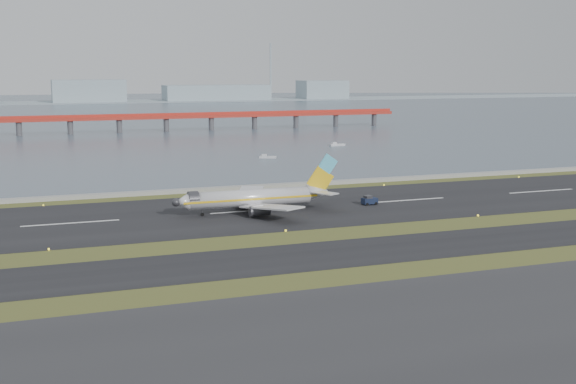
% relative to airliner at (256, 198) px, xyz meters
% --- Properties ---
extents(ground, '(1000.00, 1000.00, 0.00)m').
position_rel_airliner_xyz_m(ground, '(-0.28, -28.01, -3.46)').
color(ground, '#374B1A').
rests_on(ground, ground).
extents(apron_strip, '(1000.00, 50.00, 0.10)m').
position_rel_airliner_xyz_m(apron_strip, '(-0.28, -83.01, -3.41)').
color(apron_strip, '#2B2B2D').
rests_on(apron_strip, ground).
extents(taxiway_strip, '(1000.00, 18.00, 0.10)m').
position_rel_airliner_xyz_m(taxiway_strip, '(-0.28, -40.01, -3.41)').
color(taxiway_strip, black).
rests_on(taxiway_strip, ground).
extents(runway_strip, '(1000.00, 45.00, 0.10)m').
position_rel_airliner_xyz_m(runway_strip, '(-0.28, 1.99, -3.41)').
color(runway_strip, black).
rests_on(runway_strip, ground).
extents(seawall, '(1000.00, 2.50, 1.00)m').
position_rel_airliner_xyz_m(seawall, '(-0.28, 31.99, -2.96)').
color(seawall, '#989892').
rests_on(seawall, ground).
extents(bay_water, '(1400.00, 800.00, 1.30)m').
position_rel_airliner_xyz_m(bay_water, '(-0.28, 431.99, -3.46)').
color(bay_water, '#4A576A').
rests_on(bay_water, ground).
extents(red_pier, '(260.00, 5.00, 10.20)m').
position_rel_airliner_xyz_m(red_pier, '(19.72, 221.99, 3.82)').
color(red_pier, '#B0291E').
rests_on(red_pier, ground).
extents(far_shoreline, '(1400.00, 80.00, 60.50)m').
position_rel_airliner_xyz_m(far_shoreline, '(13.34, 591.99, 2.61)').
color(far_shoreline, '#92A3AC').
rests_on(far_shoreline, ground).
extents(airliner, '(38.52, 32.89, 12.80)m').
position_rel_airliner_xyz_m(airliner, '(0.00, 0.00, 0.00)').
color(airliner, silver).
rests_on(airliner, ground).
extents(pushback_tug, '(3.81, 2.48, 2.32)m').
position_rel_airliner_xyz_m(pushback_tug, '(28.13, -0.12, -2.33)').
color(pushback_tug, '#131C34').
rests_on(pushback_tug, ground).
extents(workboat_near, '(6.43, 4.24, 1.50)m').
position_rel_airliner_xyz_m(workboat_near, '(33.82, 95.88, -2.98)').
color(workboat_near, silver).
rests_on(workboat_near, ground).
extents(workboat_far, '(6.84, 2.50, 1.64)m').
position_rel_airliner_xyz_m(workboat_far, '(75.02, 127.09, -2.94)').
color(workboat_far, silver).
rests_on(workboat_far, ground).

